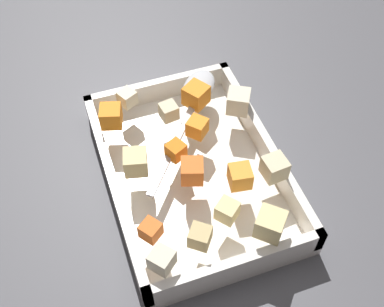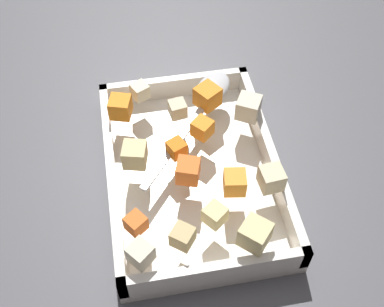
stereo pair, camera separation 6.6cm
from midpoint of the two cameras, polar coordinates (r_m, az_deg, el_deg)
The scene contains 19 objects.
ground_plane at distance 0.72m, azimuth 0.83°, elevation -2.23°, with size 4.00×4.00×0.00m, color #4C4C51.
baking_dish at distance 0.70m, azimuth 2.71°, elevation -2.52°, with size 0.34×0.24×0.05m.
carrot_chunk_mid_left at distance 0.63m, azimuth 8.03°, elevation -3.58°, with size 0.03×0.03×0.03m, color orange.
carrot_chunk_rim_edge at distance 0.72m, azimuth -5.80°, elevation 5.30°, with size 0.03×0.03×0.03m, color orange.
carrot_chunk_near_spoon at distance 0.60m, azimuth -3.47°, elevation -8.41°, with size 0.02×0.02×0.02m, color orange.
carrot_chunk_corner_ne at distance 0.64m, azimuth 2.50°, elevation -2.23°, with size 0.03×0.03×0.03m, color orange.
carrot_chunk_mid_right at distance 0.73m, azimuth 4.45°, elevation 6.56°, with size 0.03×0.03×0.03m, color orange.
carrot_chunk_far_right at distance 0.67m, azimuth 1.35°, elevation 0.46°, with size 0.02×0.02×0.02m, color orange.
carrot_chunk_corner_se at distance 0.69m, azimuth 3.98°, elevation 2.83°, with size 0.03×0.03×0.03m, color orange.
potato_chunk_back_center at distance 0.66m, azimuth -3.89°, elevation -0.33°, with size 0.03×0.03×0.03m, color #E0CC89.
potato_chunk_under_handle at distance 0.71m, azimuth 0.96°, elevation 5.09°, with size 0.02×0.02×0.02m, color beige.
potato_chunk_corner_sw at distance 0.65m, azimuth 12.23°, elevation -3.06°, with size 0.03×0.03×0.03m, color beige.
potato_chunk_heap_side at distance 0.60m, azimuth 10.62°, elevation -9.54°, with size 0.03×0.03×0.03m, color #E0CC89.
potato_chunk_far_left at distance 0.59m, azimuth 2.15°, elevation -9.95°, with size 0.03×0.03×0.03m, color tan.
potato_chunk_heap_top at distance 0.74m, azimuth -3.59°, elevation 7.19°, with size 0.02×0.02×0.02m, color beige.
potato_chunk_corner_nw at distance 0.61m, azimuth 5.85°, elevation -7.39°, with size 0.02×0.02×0.02m, color #E0CC89.
parsnip_chunk_near_left at distance 0.58m, azimuth -2.77°, elevation -11.90°, with size 0.03×0.03×0.03m, color beige.
parsnip_chunk_front_center at distance 0.72m, azimuth 9.29°, elevation 5.22°, with size 0.03×0.03×0.03m, color beige.
serving_spoon at distance 0.74m, azimuth 4.51°, elevation 6.82°, with size 0.21×0.18×0.02m.
Camera 2 is at (0.42, -0.05, 0.58)m, focal length 45.39 mm.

